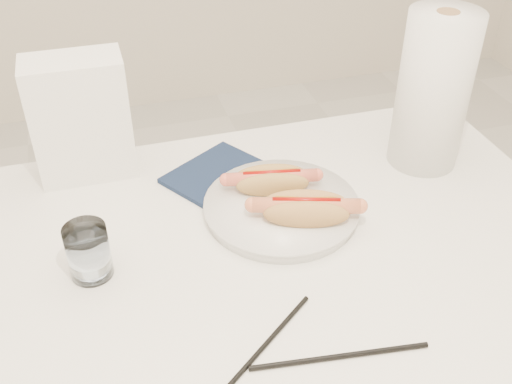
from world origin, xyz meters
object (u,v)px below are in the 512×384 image
object	(u,v)px
hotdog_left	(272,180)
hotdog_right	(306,209)
napkin_box	(81,118)
paper_towel_roll	(433,91)
table	(225,305)
plate	(281,209)
water_glass	(88,252)

from	to	relation	value
hotdog_left	hotdog_right	size ratio (longest dim) A/B	0.92
napkin_box	paper_towel_roll	xyz separation A→B (m)	(0.60, -0.14, 0.03)
table	plate	world-z (taller)	plate
napkin_box	paper_towel_roll	world-z (taller)	paper_towel_roll
hotdog_left	napkin_box	xyz separation A→B (m)	(-0.29, 0.18, 0.07)
hotdog_right	napkin_box	size ratio (longest dim) A/B	0.76
table	plate	xyz separation A→B (m)	(0.13, 0.12, 0.07)
paper_towel_roll	hotdog_right	bearing A→B (deg)	-154.79
water_glass	hotdog_right	bearing A→B (deg)	0.92
table	hotdog_right	xyz separation A→B (m)	(0.15, 0.07, 0.10)
hotdog_right	water_glass	xyz separation A→B (m)	(-0.34, -0.01, 0.00)
table	water_glass	size ratio (longest dim) A/B	13.93
table	water_glass	bearing A→B (deg)	161.38
hotdog_left	hotdog_right	world-z (taller)	hotdog_right
table	paper_towel_roll	xyz separation A→B (m)	(0.44, 0.20, 0.20)
plate	table	bearing A→B (deg)	-137.80
table	hotdog_right	bearing A→B (deg)	23.82
plate	napkin_box	size ratio (longest dim) A/B	1.12
water_glass	plate	bearing A→B (deg)	10.01
plate	hotdog_left	bearing A→B (deg)	94.85
hotdog_right	hotdog_left	bearing A→B (deg)	123.83
plate	napkin_box	distance (m)	0.38
paper_towel_roll	napkin_box	bearing A→B (deg)	167.12
napkin_box	paper_towel_roll	distance (m)	0.62
paper_towel_roll	hotdog_left	bearing A→B (deg)	-172.62
hotdog_left	hotdog_right	distance (m)	0.10
table	water_glass	distance (m)	0.22
napkin_box	plate	bearing A→B (deg)	-36.52
table	hotdog_left	distance (m)	0.23
plate	napkin_box	world-z (taller)	napkin_box
plate	hotdog_right	world-z (taller)	hotdog_right
hotdog_left	water_glass	world-z (taller)	water_glass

